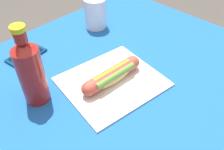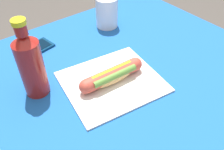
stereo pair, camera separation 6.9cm
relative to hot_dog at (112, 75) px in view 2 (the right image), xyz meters
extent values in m
cylinder|color=brown|center=(-0.43, -0.32, -0.41)|extent=(0.07, 0.07, 0.70)
cylinder|color=brown|center=(0.35, -0.32, -0.41)|extent=(0.07, 0.07, 0.70)
cube|color=brown|center=(-0.04, 0.02, -0.05)|extent=(0.93, 0.86, 0.03)
cube|color=#19519E|center=(-0.04, 0.02, -0.03)|extent=(0.99, 0.92, 0.00)
cube|color=silver|center=(0.00, 0.00, -0.03)|extent=(0.31, 0.28, 0.01)
ellipsoid|color=tan|center=(0.00, 0.00, 0.00)|extent=(0.17, 0.06, 0.04)
cylinder|color=#B24233|center=(0.00, 0.00, 0.00)|extent=(0.18, 0.05, 0.04)
sphere|color=#B24233|center=(0.09, -0.01, 0.00)|extent=(0.04, 0.04, 0.04)
sphere|color=#B24233|center=(-0.09, 0.00, 0.00)|extent=(0.04, 0.04, 0.04)
cube|color=yellow|center=(0.00, 0.00, 0.02)|extent=(0.13, 0.02, 0.00)
cylinder|color=#568433|center=(0.00, 0.01, 0.01)|extent=(0.14, 0.03, 0.02)
cube|color=#0A2D4C|center=(0.11, -0.30, -0.03)|extent=(0.14, 0.09, 0.01)
cube|color=black|center=(0.11, -0.30, -0.02)|extent=(0.11, 0.07, 0.00)
cylinder|color=maroon|center=(0.19, -0.10, 0.05)|extent=(0.07, 0.07, 0.16)
cone|color=maroon|center=(0.19, -0.10, 0.15)|extent=(0.07, 0.07, 0.02)
cylinder|color=maroon|center=(0.19, -0.10, 0.17)|extent=(0.03, 0.03, 0.03)
cylinder|color=yellow|center=(0.19, -0.10, 0.19)|extent=(0.03, 0.03, 0.01)
cylinder|color=white|center=(-0.19, -0.28, 0.03)|extent=(0.09, 0.09, 0.12)
camera|label=1|loc=(0.37, 0.36, 0.46)|focal=38.29mm
camera|label=2|loc=(0.32, 0.41, 0.46)|focal=38.29mm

